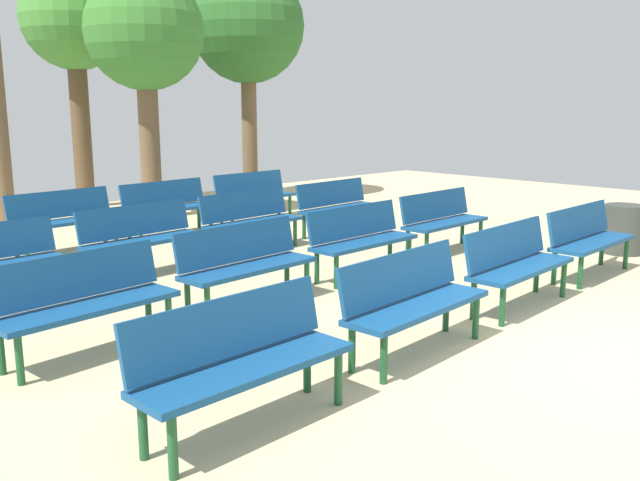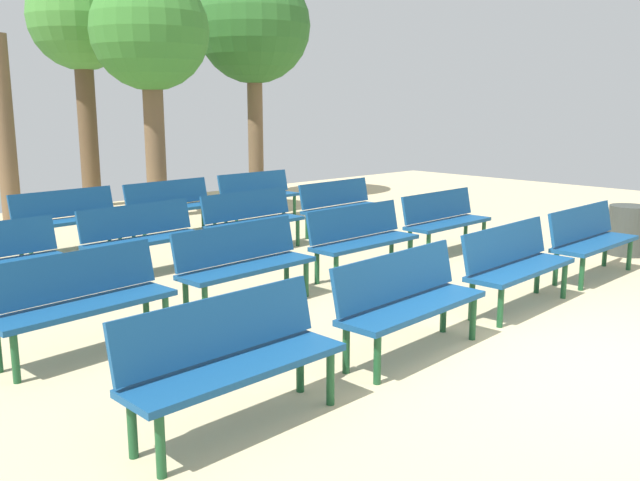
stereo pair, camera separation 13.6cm
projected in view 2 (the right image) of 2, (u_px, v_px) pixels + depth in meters
ground_plane at (630, 372)px, 5.54m from camera, size 24.00×24.00×0.00m
bench_r0_c0 at (231, 355)px, 4.53m from camera, size 1.61×0.52×0.87m
bench_r0_c1 at (407, 297)px, 5.87m from camera, size 1.62×0.57×0.87m
bench_r0_c2 at (515, 261)px, 7.21m from camera, size 1.62×0.56×0.87m
bench_r0_c3 at (590, 237)px, 8.51m from camera, size 1.61×0.52×0.87m
bench_r1_c0 at (81, 296)px, 5.89m from camera, size 1.63×0.61×0.87m
bench_r1_c1 at (244, 260)px, 7.27m from camera, size 1.62×0.56×0.87m
bench_r1_c2 at (361, 236)px, 8.57m from camera, size 1.61×0.52×0.87m
bench_r1_c3 at (444, 218)px, 9.94m from camera, size 1.61×0.53×0.87m
bench_r2_c1 at (142, 234)px, 8.70m from camera, size 1.63×0.58×0.87m
bench_r2_c2 at (252, 217)px, 10.01m from camera, size 1.62×0.56×0.87m
bench_r2_c3 at (340, 204)px, 11.31m from camera, size 1.62×0.57×0.87m
bench_r3_c1 at (68, 216)px, 10.14m from camera, size 1.63×0.59×0.87m
bench_r3_c2 at (172, 204)px, 11.35m from camera, size 1.63×0.59×0.87m
bench_r3_c3 at (258, 193)px, 12.75m from camera, size 1.61×0.51×0.87m
tree_0 at (5, 132)px, 11.79m from camera, size 0.32×0.32×3.30m
tree_1 at (254, 28)px, 14.98m from camera, size 2.50×2.50×5.06m
tree_2 at (150, 35)px, 12.40m from camera, size 2.15×2.15×4.52m
tree_3 at (81, 23)px, 13.74m from camera, size 2.10×2.10×4.89m
trash_bin at (628, 230)px, 9.79m from camera, size 0.56×0.56×0.71m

